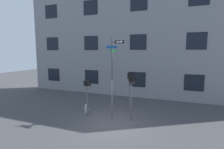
% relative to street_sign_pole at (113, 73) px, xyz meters
% --- Properties ---
extents(ground_plane, '(60.00, 60.00, 0.00)m').
position_rel_street_sign_pole_xyz_m(ground_plane, '(0.22, -0.57, -2.98)').
color(ground_plane, '#424244').
extents(building_facade, '(24.00, 0.63, 13.74)m').
position_rel_street_sign_pole_xyz_m(building_facade, '(0.22, 6.17, 3.89)').
color(building_facade, gray).
rests_on(building_facade, ground_plane).
extents(street_sign_pole, '(1.11, 0.81, 5.14)m').
position_rel_street_sign_pole_xyz_m(street_sign_pole, '(0.00, 0.00, 0.00)').
color(street_sign_pole, '#4C4C51').
rests_on(street_sign_pole, ground_plane).
extents(pedestrian_signal_left, '(0.40, 0.40, 2.45)m').
position_rel_street_sign_pole_xyz_m(pedestrian_signal_left, '(-1.77, -0.13, -1.04)').
color(pedestrian_signal_left, '#4C4C51').
rests_on(pedestrian_signal_left, ground_plane).
extents(pedestrian_signal_right, '(0.39, 0.40, 2.79)m').
position_rel_street_sign_pole_xyz_m(pedestrian_signal_right, '(1.13, 0.26, -0.77)').
color(pedestrian_signal_right, '#4C4C51').
rests_on(pedestrian_signal_right, ground_plane).
extents(pedestrian_signal_across, '(0.36, 0.40, 2.81)m').
position_rel_street_sign_pole_xyz_m(pedestrian_signal_across, '(0.53, 2.05, -0.77)').
color(pedestrian_signal_across, '#4C4C51').
rests_on(pedestrian_signal_across, ground_plane).
extents(fire_hydrant, '(0.39, 0.23, 0.62)m').
position_rel_street_sign_pole_xyz_m(fire_hydrant, '(-2.19, 0.49, -2.68)').
color(fire_hydrant, '#A5A5A8').
rests_on(fire_hydrant, ground_plane).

